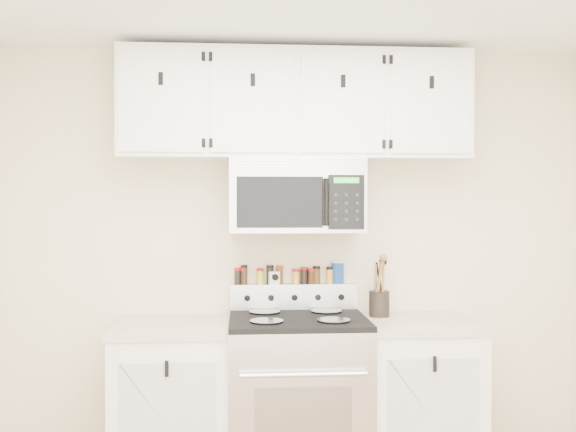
% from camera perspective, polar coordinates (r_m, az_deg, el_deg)
% --- Properties ---
extents(back_wall, '(3.50, 0.01, 2.50)m').
position_cam_1_polar(back_wall, '(3.89, 0.48, -3.80)').
color(back_wall, beige).
rests_on(back_wall, floor).
extents(range, '(0.76, 0.65, 1.10)m').
position_cam_1_polar(range, '(3.73, 0.88, -15.99)').
color(range, '#B7B7BA').
rests_on(range, floor).
extents(base_cabinet_left, '(0.64, 0.62, 0.92)m').
position_cam_1_polar(base_cabinet_left, '(3.76, -10.12, -16.24)').
color(base_cabinet_left, white).
rests_on(base_cabinet_left, floor).
extents(base_cabinet_right, '(0.64, 0.62, 0.92)m').
position_cam_1_polar(base_cabinet_right, '(3.87, 11.48, -15.74)').
color(base_cabinet_right, white).
rests_on(base_cabinet_right, floor).
extents(microwave, '(0.76, 0.44, 0.42)m').
position_cam_1_polar(microwave, '(3.69, 0.72, 1.84)').
color(microwave, '#9E9EA3').
rests_on(microwave, back_wall).
extents(upper_cabinets, '(2.00, 0.35, 0.62)m').
position_cam_1_polar(upper_cabinets, '(3.76, 0.68, 9.79)').
color(upper_cabinets, white).
rests_on(upper_cabinets, back_wall).
extents(utensil_crock, '(0.12, 0.12, 0.35)m').
position_cam_1_polar(utensil_crock, '(3.83, 8.11, -7.54)').
color(utensil_crock, black).
rests_on(utensil_crock, base_cabinet_right).
extents(kitchen_timer, '(0.08, 0.07, 0.08)m').
position_cam_1_polar(kitchen_timer, '(3.86, -1.16, -5.50)').
color(kitchen_timer, silver).
rests_on(kitchen_timer, range).
extents(salt_canister, '(0.07, 0.07, 0.14)m').
position_cam_1_polar(salt_canister, '(3.90, 4.44, -5.01)').
color(salt_canister, navy).
rests_on(salt_canister, range).
extents(spice_jar_0, '(0.04, 0.04, 0.10)m').
position_cam_1_polar(spice_jar_0, '(3.86, -4.52, -5.33)').
color(spice_jar_0, black).
rests_on(spice_jar_0, range).
extents(spice_jar_1, '(0.04, 0.04, 0.10)m').
position_cam_1_polar(spice_jar_1, '(3.86, -4.01, -5.35)').
color(spice_jar_1, black).
rests_on(spice_jar_1, range).
extents(spice_jar_2, '(0.04, 0.04, 0.12)m').
position_cam_1_polar(spice_jar_2, '(3.86, -3.93, -5.21)').
color(spice_jar_2, '#3D1C0E').
rests_on(spice_jar_2, range).
extents(spice_jar_3, '(0.04, 0.04, 0.10)m').
position_cam_1_polar(spice_jar_3, '(3.86, -2.49, -5.36)').
color(spice_jar_3, gold).
rests_on(spice_jar_3, range).
extents(spice_jar_4, '(0.04, 0.04, 0.11)m').
position_cam_1_polar(spice_jar_4, '(3.86, -1.62, -5.22)').
color(spice_jar_4, black).
rests_on(spice_jar_4, range).
extents(spice_jar_5, '(0.04, 0.04, 0.11)m').
position_cam_1_polar(spice_jar_5, '(3.86, -0.76, -5.24)').
color(spice_jar_5, '#462D10').
rests_on(spice_jar_5, range).
extents(spice_jar_6, '(0.04, 0.04, 0.09)m').
position_cam_1_polar(spice_jar_6, '(3.87, 0.71, -5.38)').
color(spice_jar_6, gold).
rests_on(spice_jar_6, range).
extents(spice_jar_7, '(0.05, 0.05, 0.10)m').
position_cam_1_polar(spice_jar_7, '(3.87, 1.44, -5.29)').
color(spice_jar_7, black).
rests_on(spice_jar_7, range).
extents(spice_jar_8, '(0.05, 0.05, 0.09)m').
position_cam_1_polar(spice_jar_8, '(3.88, 2.10, -5.35)').
color(spice_jar_8, '#391D0D').
rests_on(spice_jar_8, range).
extents(spice_jar_9, '(0.05, 0.05, 0.11)m').
position_cam_1_polar(spice_jar_9, '(3.88, 2.55, -5.24)').
color(spice_jar_9, '#462F10').
rests_on(spice_jar_9, range).
extents(spice_jar_10, '(0.04, 0.04, 0.10)m').
position_cam_1_polar(spice_jar_10, '(3.89, 3.73, -5.26)').
color(spice_jar_10, orange).
rests_on(spice_jar_10, range).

